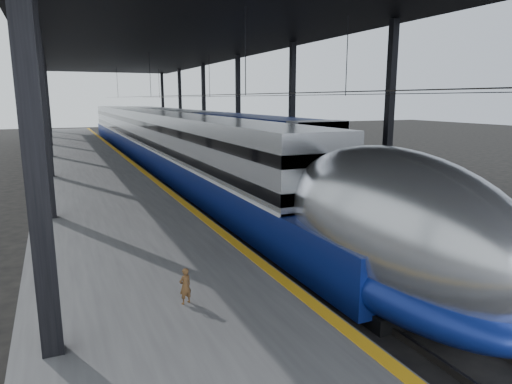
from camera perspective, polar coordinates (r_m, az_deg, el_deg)
ground at (r=15.08m, az=-0.92°, el=-9.04°), size 160.00×160.00×0.00m
platform at (r=33.41m, az=-20.22°, el=2.58°), size 6.00×80.00×1.00m
yellow_strip at (r=33.62m, az=-15.52°, el=3.80°), size 0.30×80.00×0.01m
rails at (r=34.88m, az=-6.96°, el=2.87°), size 6.52×80.00×0.16m
canopy at (r=34.03m, az=-11.75°, el=17.77°), size 18.00×75.00×9.47m
tgv_train at (r=37.19m, az=-12.23°, el=6.24°), size 3.01×65.20×4.32m
second_train at (r=48.78m, az=-9.07°, el=7.70°), size 3.05×56.05×4.20m
child at (r=10.03m, az=-8.84°, el=-11.53°), size 0.34×0.28×0.80m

